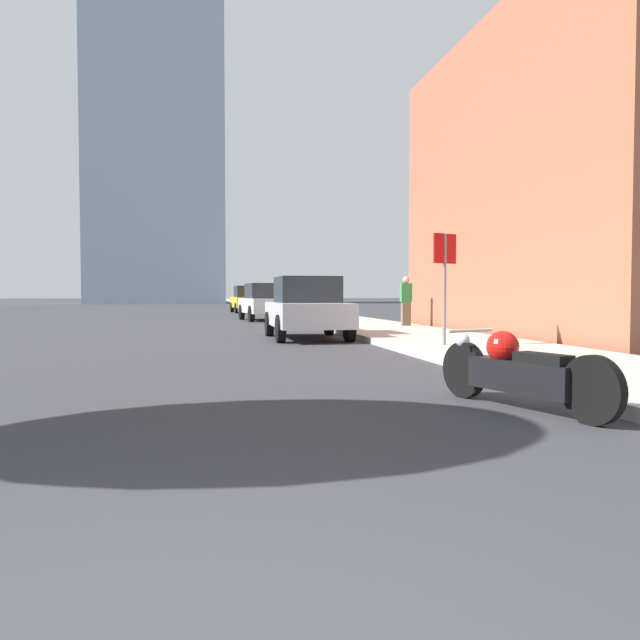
{
  "coord_description": "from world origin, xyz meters",
  "views": [
    {
      "loc": [
        0.11,
        -1.33,
        1.17
      ],
      "look_at": [
        1.39,
        5.61,
        0.88
      ],
      "focal_mm": 35.0,
      "sensor_mm": 36.0,
      "label": 1
    }
  ],
  "objects_px": {
    "motorcycle": "(518,371)",
    "pedestrian": "(406,301)",
    "parked_car_white": "(265,302)",
    "stop_sign": "(445,269)",
    "parked_car_yellow": "(248,299)",
    "parked_car_silver": "(307,308)"
  },
  "relations": [
    {
      "from": "parked_car_silver",
      "to": "pedestrian",
      "type": "xyz_separation_m",
      "value": [
        3.83,
        3.33,
        0.15
      ]
    },
    {
      "from": "parked_car_white",
      "to": "stop_sign",
      "type": "height_order",
      "value": "stop_sign"
    },
    {
      "from": "parked_car_white",
      "to": "pedestrian",
      "type": "bearing_deg",
      "value": -71.83
    },
    {
      "from": "parked_car_white",
      "to": "pedestrian",
      "type": "distance_m",
      "value": 9.34
    },
    {
      "from": "motorcycle",
      "to": "stop_sign",
      "type": "bearing_deg",
      "value": 57.16
    },
    {
      "from": "motorcycle",
      "to": "stop_sign",
      "type": "relative_size",
      "value": 1.0
    },
    {
      "from": "parked_car_silver",
      "to": "parked_car_yellow",
      "type": "distance_m",
      "value": 24.4
    },
    {
      "from": "motorcycle",
      "to": "parked_car_white",
      "type": "distance_m",
      "value": 22.25
    },
    {
      "from": "parked_car_silver",
      "to": "parked_car_yellow",
      "type": "relative_size",
      "value": 1.03
    },
    {
      "from": "motorcycle",
      "to": "parked_car_white",
      "type": "bearing_deg",
      "value": 73.36
    },
    {
      "from": "parked_car_silver",
      "to": "pedestrian",
      "type": "height_order",
      "value": "pedestrian"
    },
    {
      "from": "parked_car_white",
      "to": "pedestrian",
      "type": "height_order",
      "value": "pedestrian"
    },
    {
      "from": "pedestrian",
      "to": "motorcycle",
      "type": "bearing_deg",
      "value": -103.67
    },
    {
      "from": "parked_car_yellow",
      "to": "pedestrian",
      "type": "height_order",
      "value": "pedestrian"
    },
    {
      "from": "parked_car_silver",
      "to": "stop_sign",
      "type": "bearing_deg",
      "value": -64.06
    },
    {
      "from": "parked_car_silver",
      "to": "parked_car_yellow",
      "type": "xyz_separation_m",
      "value": [
        0.06,
        24.4,
        0.03
      ]
    },
    {
      "from": "motorcycle",
      "to": "pedestrian",
      "type": "relative_size",
      "value": 1.39
    },
    {
      "from": "pedestrian",
      "to": "parked_car_silver",
      "type": "bearing_deg",
      "value": -138.99
    },
    {
      "from": "parked_car_white",
      "to": "pedestrian",
      "type": "relative_size",
      "value": 2.69
    },
    {
      "from": "stop_sign",
      "to": "parked_car_silver",
      "type": "bearing_deg",
      "value": 116.25
    },
    {
      "from": "motorcycle",
      "to": "pedestrian",
      "type": "height_order",
      "value": "pedestrian"
    },
    {
      "from": "parked_car_silver",
      "to": "stop_sign",
      "type": "distance_m",
      "value": 4.88
    }
  ]
}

